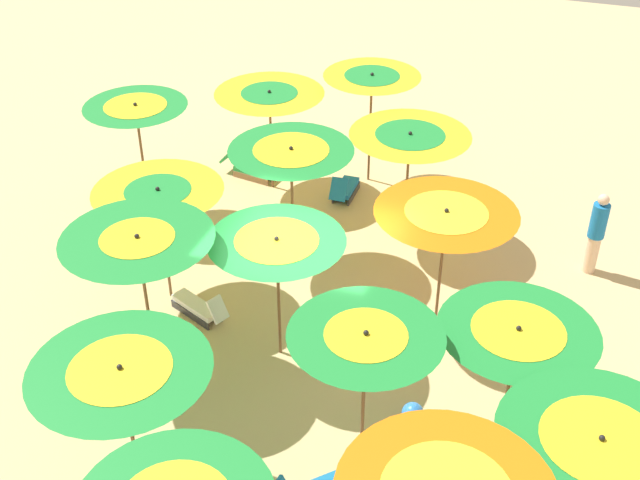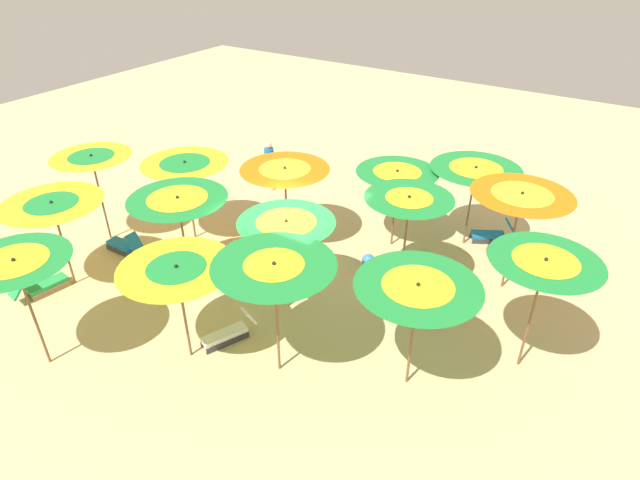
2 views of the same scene
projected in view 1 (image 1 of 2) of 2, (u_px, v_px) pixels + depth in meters
The scene contains 19 objects.
ground at pixel (307, 353), 13.19m from camera, with size 39.93×39.93×0.04m, color #D1B57F.
beach_umbrella_0 at pixel (137, 116), 15.39m from camera, with size 1.97×1.97×2.49m.
beach_umbrella_1 at pixel (159, 201), 13.34m from camera, with size 2.16×2.16×2.22m.
beach_umbrella_2 at pixel (139, 249), 11.61m from camera, with size 2.22×2.22×2.53m.
beach_umbrella_3 at pixel (122, 381), 9.68m from camera, with size 2.21×2.21×2.34m.
beach_umbrella_5 at pixel (270, 103), 16.47m from camera, with size 2.23×2.23×2.25m.
beach_umbrella_6 at pixel (291, 158), 14.02m from camera, with size 2.18×2.18×2.43m.
beach_umbrella_7 at pixel (277, 249), 12.05m from camera, with size 2.07×2.07×2.25m.
beach_umbrella_8 at pixel (365, 346), 9.93m from camera, with size 1.95×1.95×2.50m.
beach_umbrella_10 at pixel (372, 83), 16.58m from camera, with size 2.00×2.00×2.48m.
beach_umbrella_11 at pixel (409, 145), 14.85m from camera, with size 2.23×2.23×2.28m.
beach_umbrella_12 at pixel (446, 220), 12.72m from camera, with size 2.28×2.28×2.23m.
beach_umbrella_13 at pixel (516, 342), 10.49m from camera, with size 2.09×2.09×2.19m.
beach_umbrella_14 at pixel (599, 449), 8.83m from camera, with size 2.29×2.29×2.27m.
lounger_0 at pixel (345, 189), 17.09m from camera, with size 0.39×1.11×0.66m.
lounger_1 at pixel (199, 307), 13.83m from camera, with size 1.21×0.75×0.61m.
lounger_3 at pixel (250, 168), 17.83m from camera, with size 1.31×0.56×0.65m.
beachgoer_1 at pixel (596, 232), 14.57m from camera, with size 0.30×0.30×1.62m.
beach_ball at pixel (413, 413), 11.85m from camera, with size 0.33×0.33×0.33m, color #337FE5.
Camera 1 is at (3.47, -9.27, 8.88)m, focal length 45.75 mm.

